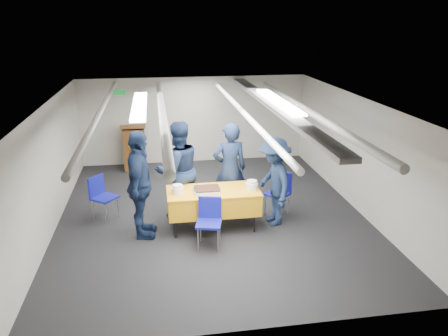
% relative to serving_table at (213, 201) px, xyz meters
% --- Properties ---
extents(ground, '(7.00, 7.00, 0.00)m').
position_rel_serving_table_xyz_m(ground, '(0.04, 0.60, -0.56)').
color(ground, black).
rests_on(ground, ground).
extents(room_shell, '(6.00, 7.00, 2.30)m').
position_rel_serving_table_xyz_m(room_shell, '(0.14, 1.01, 1.25)').
color(room_shell, beige).
rests_on(room_shell, ground).
extents(serving_table, '(1.70, 0.80, 0.77)m').
position_rel_serving_table_xyz_m(serving_table, '(0.00, 0.00, 0.00)').
color(serving_table, black).
rests_on(serving_table, ground).
extents(sheet_cake, '(0.48, 0.37, 0.09)m').
position_rel_serving_table_xyz_m(sheet_cake, '(-0.12, -0.06, 0.25)').
color(sheet_cake, white).
rests_on(sheet_cake, serving_table).
extents(plate_stack_left, '(0.22, 0.22, 0.17)m').
position_rel_serving_table_xyz_m(plate_stack_left, '(-0.65, -0.05, 0.29)').
color(plate_stack_left, white).
rests_on(plate_stack_left, serving_table).
extents(plate_stack_right, '(0.22, 0.22, 0.17)m').
position_rel_serving_table_xyz_m(plate_stack_right, '(0.71, -0.05, 0.29)').
color(plate_stack_right, white).
rests_on(plate_stack_right, serving_table).
extents(podium, '(0.62, 0.53, 1.25)m').
position_rel_serving_table_xyz_m(podium, '(-1.56, 3.65, 0.06)').
color(podium, brown).
rests_on(podium, ground).
extents(chair_near, '(0.51, 0.51, 0.87)m').
position_rel_serving_table_xyz_m(chair_near, '(-0.15, -0.62, -0.03)').
color(chair_near, gray).
rests_on(chair_near, ground).
extents(chair_right, '(0.59, 0.59, 0.87)m').
position_rel_serving_table_xyz_m(chair_right, '(1.41, 0.45, -0.03)').
color(chair_right, gray).
rests_on(chair_right, ground).
extents(chair_left, '(0.59, 0.59, 0.87)m').
position_rel_serving_table_xyz_m(chair_left, '(-2.11, 0.78, -0.03)').
color(chair_left, gray).
rests_on(chair_left, ground).
extents(sailor_a, '(0.71, 0.50, 1.87)m').
position_rel_serving_table_xyz_m(sailor_a, '(0.42, 0.64, 0.38)').
color(sailor_a, black).
rests_on(sailor_a, ground).
extents(sailor_b, '(1.15, 1.03, 1.93)m').
position_rel_serving_table_xyz_m(sailor_b, '(-0.60, 0.67, 0.41)').
color(sailor_b, black).
rests_on(sailor_b, ground).
extents(sailor_c, '(0.60, 1.20, 1.97)m').
position_rel_serving_table_xyz_m(sailor_c, '(-1.31, -0.09, 0.43)').
color(sailor_c, black).
rests_on(sailor_c, ground).
extents(sailor_d, '(0.74, 1.16, 1.71)m').
position_rel_serving_table_xyz_m(sailor_d, '(1.16, 0.04, 0.30)').
color(sailor_d, black).
rests_on(sailor_d, ground).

